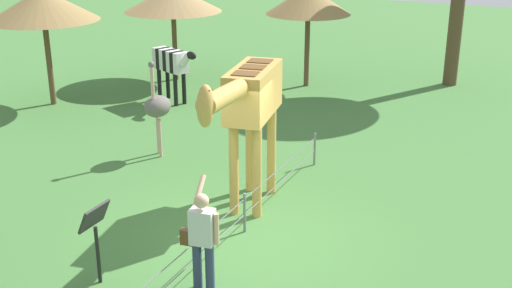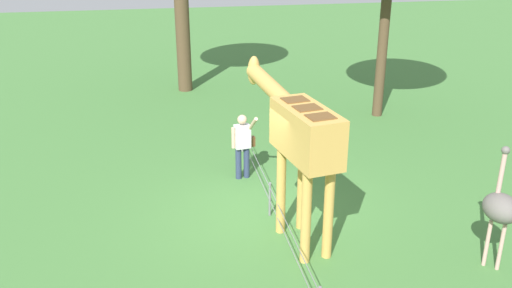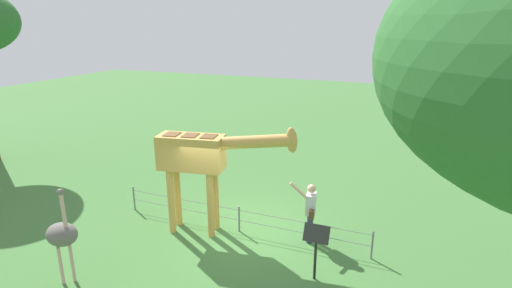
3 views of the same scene
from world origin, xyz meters
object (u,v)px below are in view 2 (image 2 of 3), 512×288
object	(u,v)px
ostrich	(501,208)
info_sign	(301,129)
visitor	(243,143)
giraffe	(299,134)

from	to	relation	value
ostrich	info_sign	bearing A→B (deg)	23.61
info_sign	ostrich	bearing A→B (deg)	-156.39
info_sign	visitor	bearing A→B (deg)	109.16
ostrich	info_sign	xyz separation A→B (m)	(4.95, 2.17, -0.23)
giraffe	info_sign	size ratio (longest dim) A/B	2.77
visitor	info_sign	size ratio (longest dim) A/B	1.27
giraffe	ostrich	distance (m)	3.65
visitor	info_sign	world-z (taller)	visitor
giraffe	visitor	size ratio (longest dim) A/B	2.19
visitor	ostrich	size ratio (longest dim) A/B	0.74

